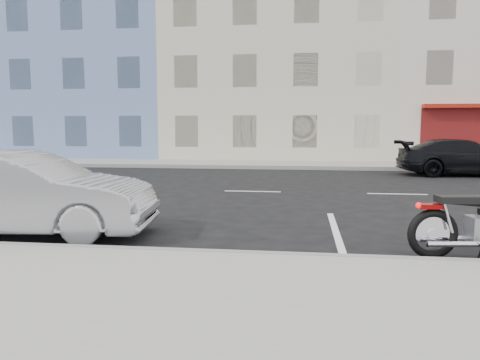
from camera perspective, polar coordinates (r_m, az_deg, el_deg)
The scene contains 7 objects.
ground at distance 13.30m, azimuth 10.14°, elevation -1.54°, with size 120.00×120.00×0.00m, color black.
sidewalk_far at distance 22.37m, azimuth -3.77°, elevation 1.99°, with size 80.00×3.40×0.15m, color gray.
curb_far at distance 20.71m, azimuth -4.69°, elevation 1.63°, with size 80.00×0.12×0.16m, color gray.
bldg_blue at distance 32.69m, azimuth -17.25°, elevation 14.44°, with size 12.00×12.00×13.00m, color #617BA9.
bldg_cream at distance 29.75m, azimuth 4.99°, elevation 14.06°, with size 12.00×12.00×11.50m, color #BFB89F.
sedan_silver at distance 8.69m, azimuth -24.96°, elevation -1.55°, with size 1.52×4.36×1.44m, color #97989E.
car_far at distance 19.55m, azimuth 25.47°, elevation 2.51°, with size 1.93×4.74×1.37m, color black.
Camera 1 is at (-0.61, -13.16, 1.85)m, focal length 35.00 mm.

